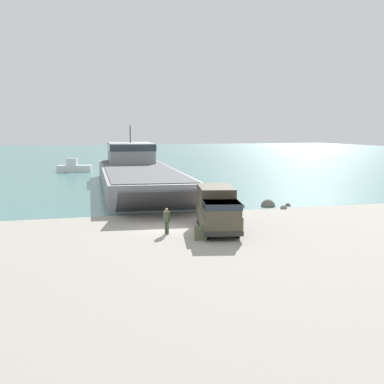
{
  "coord_description": "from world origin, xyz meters",
  "views": [
    {
      "loc": [
        -9.14,
        -35.97,
        7.2
      ],
      "look_at": [
        2.74,
        4.21,
        2.11
      ],
      "focal_mm": 50.0,
      "sensor_mm": 36.0,
      "label": 1
    }
  ],
  "objects_px": {
    "cargo_crate": "(201,233)",
    "soldier_on_ramp": "(167,219)",
    "landing_craft": "(137,172)",
    "military_truck": "(218,209)",
    "moored_boat_a": "(74,167)"
  },
  "relations": [
    {
      "from": "landing_craft",
      "to": "military_truck",
      "type": "xyz_separation_m",
      "value": [
        0.24,
        -29.18,
        -0.27
      ]
    },
    {
      "from": "military_truck",
      "to": "cargo_crate",
      "type": "height_order",
      "value": "military_truck"
    },
    {
      "from": "landing_craft",
      "to": "moored_boat_a",
      "type": "xyz_separation_m",
      "value": [
        -5.76,
        24.57,
        -1.07
      ]
    },
    {
      "from": "military_truck",
      "to": "cargo_crate",
      "type": "bearing_deg",
      "value": -27.38
    },
    {
      "from": "landing_craft",
      "to": "cargo_crate",
      "type": "relative_size",
      "value": 42.3
    },
    {
      "from": "landing_craft",
      "to": "soldier_on_ramp",
      "type": "relative_size",
      "value": 22.59
    },
    {
      "from": "soldier_on_ramp",
      "to": "cargo_crate",
      "type": "relative_size",
      "value": 1.87
    },
    {
      "from": "landing_craft",
      "to": "moored_boat_a",
      "type": "bearing_deg",
      "value": 108.76
    },
    {
      "from": "moored_boat_a",
      "to": "cargo_crate",
      "type": "xyz_separation_m",
      "value": [
        4.04,
        -56.07,
        -0.34
      ]
    },
    {
      "from": "landing_craft",
      "to": "soldier_on_ramp",
      "type": "distance_m",
      "value": 29.52
    },
    {
      "from": "landing_craft",
      "to": "cargo_crate",
      "type": "bearing_deg",
      "value": -87.56
    },
    {
      "from": "cargo_crate",
      "to": "soldier_on_ramp",
      "type": "bearing_deg",
      "value": 128.04
    },
    {
      "from": "cargo_crate",
      "to": "moored_boat_a",
      "type": "bearing_deg",
      "value": 94.12
    },
    {
      "from": "military_truck",
      "to": "soldier_on_ramp",
      "type": "relative_size",
      "value": 4.41
    },
    {
      "from": "soldier_on_ramp",
      "to": "moored_boat_a",
      "type": "distance_m",
      "value": 53.93
    }
  ]
}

